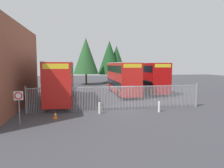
{
  "coord_description": "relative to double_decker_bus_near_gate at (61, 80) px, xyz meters",
  "views": [
    {
      "loc": [
        -3.79,
        -17.66,
        4.15
      ],
      "look_at": [
        0.0,
        4.0,
        2.0
      ],
      "focal_mm": 32.14,
      "sensor_mm": 36.0,
      "label": 1
    }
  ],
  "objects": [
    {
      "name": "ground_plane",
      "position": [
        5.54,
        2.94,
        -2.42
      ],
      "size": [
        100.0,
        100.0,
        0.0
      ],
      "primitive_type": "plane",
      "color": "#3D3D42"
    },
    {
      "name": "palisade_fence",
      "position": [
        5.34,
        -5.06,
        -1.24
      ],
      "size": [
        15.9,
        0.14,
        2.35
      ],
      "color": "gray",
      "rests_on": "ground"
    },
    {
      "name": "double_decker_bus_near_gate",
      "position": [
        0.0,
        0.0,
        0.0
      ],
      "size": [
        2.54,
        10.81,
        4.42
      ],
      "color": "red",
      "rests_on": "ground"
    },
    {
      "name": "double_decker_bus_behind_fence_left",
      "position": [
        7.96,
        4.66,
        0.0
      ],
      "size": [
        2.54,
        10.81,
        4.42
      ],
      "color": "red",
      "rests_on": "ground"
    },
    {
      "name": "double_decker_bus_behind_fence_right",
      "position": [
        12.31,
        6.24,
        0.0
      ],
      "size": [
        2.54,
        10.81,
        4.42
      ],
      "color": "#B70C0C",
      "rests_on": "ground"
    },
    {
      "name": "bollard_near_left",
      "position": [
        3.59,
        -6.09,
        -1.95
      ],
      "size": [
        0.2,
        0.2,
        0.95
      ],
      "primitive_type": "cylinder",
      "color": "silver",
      "rests_on": "ground"
    },
    {
      "name": "bollard_center_front",
      "position": [
        8.77,
        -6.47,
        -1.95
      ],
      "size": [
        0.2,
        0.2,
        0.95
      ],
      "primitive_type": "cylinder",
      "color": "silver",
      "rests_on": "ground"
    },
    {
      "name": "traffic_cone_by_gate",
      "position": [
        0.05,
        -7.11,
        -2.13
      ],
      "size": [
        0.34,
        0.34,
        0.59
      ],
      "color": "orange",
      "rests_on": "ground"
    },
    {
      "name": "speed_limit_sign_post",
      "position": [
        -2.16,
        -8.48,
        -0.65
      ],
      "size": [
        0.6,
        0.14,
        2.4
      ],
      "color": "slate",
      "rests_on": "ground"
    },
    {
      "name": "tree_tall_back",
      "position": [
        9.09,
        22.71,
        3.3
      ],
      "size": [
        5.31,
        5.31,
        9.52
      ],
      "color": "#4C3823",
      "rests_on": "ground"
    },
    {
      "name": "tree_short_side",
      "position": [
        10.93,
        23.75,
        2.84
      ],
      "size": [
        4.58,
        4.58,
        8.54
      ],
      "color": "#4C3823",
      "rests_on": "ground"
    },
    {
      "name": "tree_mid_row",
      "position": [
        3.61,
        18.85,
        3.46
      ],
      "size": [
        5.12,
        5.12,
        9.55
      ],
      "color": "#4C3823",
      "rests_on": "ground"
    }
  ]
}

